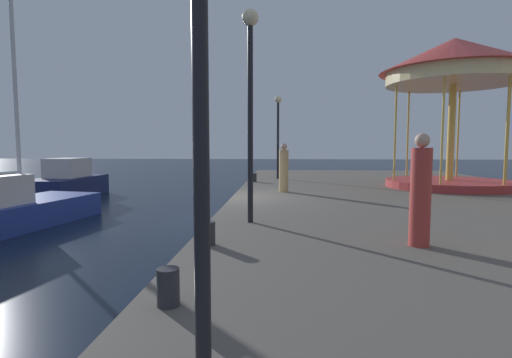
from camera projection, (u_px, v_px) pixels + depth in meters
ground_plane at (232, 220)px, 13.04m from camera, size 120.00×120.00×0.00m
quay_dock at (421, 210)px, 12.61m from camera, size 12.30×28.66×0.80m
motorboat_navy at (68, 183)px, 18.63m from camera, size 2.04×4.54×1.89m
carousel at (454, 75)px, 15.42m from camera, size 5.68×5.68×5.90m
lamp_post_mid_promenade at (250, 80)px, 8.37m from camera, size 0.36×0.36×4.57m
lamp_post_far_end at (278, 122)px, 19.76m from camera, size 0.36×0.36×4.19m
bollard_south at (254, 178)px, 18.26m from camera, size 0.24×0.24×0.40m
bollard_center at (168, 287)px, 4.12m from camera, size 0.24×0.24×0.40m
bollard_north at (208, 233)px, 6.64m from camera, size 0.24×0.24×0.40m
person_far_corner at (420, 193)px, 6.53m from camera, size 0.34×0.34×1.89m
person_by_the_water at (284, 169)px, 14.28m from camera, size 0.34×0.34×1.77m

